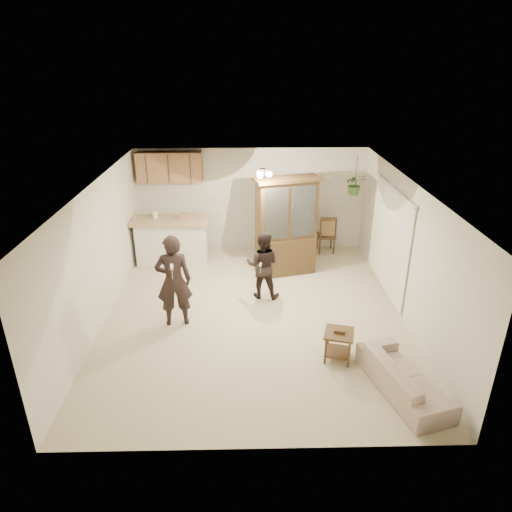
{
  "coord_description": "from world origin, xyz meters",
  "views": [
    {
      "loc": [
        -0.13,
        -7.47,
        4.51
      ],
      "look_at": [
        0.05,
        0.4,
        1.01
      ],
      "focal_mm": 32.0,
      "sensor_mm": 36.0,
      "label": 1
    }
  ],
  "objects_px": {
    "chair_hutch_right": "(326,241)",
    "chair_bar": "(184,251)",
    "child": "(263,266)",
    "side_table": "(338,345)",
    "sofa": "(405,370)",
    "chair_hutch_left": "(281,241)",
    "adult": "(174,279)",
    "china_hutch": "(286,227)"
  },
  "relations": [
    {
      "from": "side_table",
      "to": "chair_hutch_right",
      "type": "height_order",
      "value": "chair_hutch_right"
    },
    {
      "from": "side_table",
      "to": "chair_hutch_right",
      "type": "xyz_separation_m",
      "value": [
        0.51,
        4.36,
        0.01
      ]
    },
    {
      "from": "chair_hutch_left",
      "to": "sofa",
      "type": "bearing_deg",
      "value": -18.1
    },
    {
      "from": "china_hutch",
      "to": "chair_hutch_left",
      "type": "height_order",
      "value": "china_hutch"
    },
    {
      "from": "sofa",
      "to": "chair_bar",
      "type": "xyz_separation_m",
      "value": [
        -3.71,
        4.57,
        -0.09
      ]
    },
    {
      "from": "china_hutch",
      "to": "chair_hutch_right",
      "type": "height_order",
      "value": "china_hutch"
    },
    {
      "from": "sofa",
      "to": "chair_hutch_right",
      "type": "distance_m",
      "value": 5.15
    },
    {
      "from": "side_table",
      "to": "chair_hutch_right",
      "type": "relative_size",
      "value": 0.59
    },
    {
      "from": "sofa",
      "to": "adult",
      "type": "distance_m",
      "value": 4.05
    },
    {
      "from": "chair_bar",
      "to": "chair_hutch_left",
      "type": "bearing_deg",
      "value": 1.35
    },
    {
      "from": "chair_bar",
      "to": "sofa",
      "type": "bearing_deg",
      "value": -61.91
    },
    {
      "from": "child",
      "to": "chair_hutch_right",
      "type": "xyz_separation_m",
      "value": [
        1.64,
        2.25,
        -0.41
      ]
    },
    {
      "from": "sofa",
      "to": "chair_bar",
      "type": "bearing_deg",
      "value": 23.98
    },
    {
      "from": "sofa",
      "to": "child",
      "type": "height_order",
      "value": "child"
    },
    {
      "from": "chair_hutch_right",
      "to": "chair_bar",
      "type": "bearing_deg",
      "value": 8.02
    },
    {
      "from": "child",
      "to": "chair_bar",
      "type": "xyz_separation_m",
      "value": [
        -1.78,
        1.68,
        -0.4
      ]
    },
    {
      "from": "chair_hutch_right",
      "to": "sofa",
      "type": "bearing_deg",
      "value": 91.77
    },
    {
      "from": "adult",
      "to": "china_hutch",
      "type": "bearing_deg",
      "value": -144.14
    },
    {
      "from": "side_table",
      "to": "chair_bar",
      "type": "height_order",
      "value": "chair_bar"
    },
    {
      "from": "side_table",
      "to": "chair_hutch_left",
      "type": "xyz_separation_m",
      "value": [
        -0.6,
        4.29,
        0.06
      ]
    },
    {
      "from": "adult",
      "to": "child",
      "type": "distance_m",
      "value": 1.89
    },
    {
      "from": "sofa",
      "to": "adult",
      "type": "xyz_separation_m",
      "value": [
        -3.54,
        1.91,
        0.53
      ]
    },
    {
      "from": "child",
      "to": "sofa",
      "type": "bearing_deg",
      "value": 133.82
    },
    {
      "from": "adult",
      "to": "china_hutch",
      "type": "xyz_separation_m",
      "value": [
        2.14,
        2.09,
        0.17
      ]
    },
    {
      "from": "chair_hutch_right",
      "to": "china_hutch",
      "type": "bearing_deg",
      "value": 44.63
    },
    {
      "from": "sofa",
      "to": "china_hutch",
      "type": "xyz_separation_m",
      "value": [
        -1.4,
        3.99,
        0.7
      ]
    },
    {
      "from": "sofa",
      "to": "child",
      "type": "xyz_separation_m",
      "value": [
        -1.94,
        2.89,
        0.31
      ]
    },
    {
      "from": "chair_hutch_left",
      "to": "child",
      "type": "bearing_deg",
      "value": -47.32
    },
    {
      "from": "sofa",
      "to": "chair_hutch_right",
      "type": "xyz_separation_m",
      "value": [
        -0.3,
        5.14,
        -0.1
      ]
    },
    {
      "from": "adult",
      "to": "chair_hutch_right",
      "type": "height_order",
      "value": "adult"
    },
    {
      "from": "chair_hutch_left",
      "to": "chair_hutch_right",
      "type": "distance_m",
      "value": 1.11
    },
    {
      "from": "chair_hutch_left",
      "to": "chair_bar",
      "type": "bearing_deg",
      "value": -111.18
    },
    {
      "from": "adult",
      "to": "chair_hutch_right",
      "type": "xyz_separation_m",
      "value": [
        3.24,
        3.23,
        -0.63
      ]
    },
    {
      "from": "chair_bar",
      "to": "adult",
      "type": "bearing_deg",
      "value": -97.26
    },
    {
      "from": "sofa",
      "to": "chair_hutch_left",
      "type": "distance_m",
      "value": 5.26
    },
    {
      "from": "child",
      "to": "side_table",
      "type": "relative_size",
      "value": 2.42
    },
    {
      "from": "adult",
      "to": "side_table",
      "type": "relative_size",
      "value": 3.23
    },
    {
      "from": "chair_bar",
      "to": "chair_hutch_left",
      "type": "height_order",
      "value": "chair_hutch_left"
    },
    {
      "from": "child",
      "to": "chair_hutch_right",
      "type": "bearing_deg",
      "value": -116.06
    },
    {
      "from": "adult",
      "to": "china_hutch",
      "type": "height_order",
      "value": "china_hutch"
    },
    {
      "from": "chair_bar",
      "to": "chair_hutch_right",
      "type": "bearing_deg",
      "value": -1.46
    },
    {
      "from": "side_table",
      "to": "chair_bar",
      "type": "distance_m",
      "value": 4.77
    }
  ]
}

